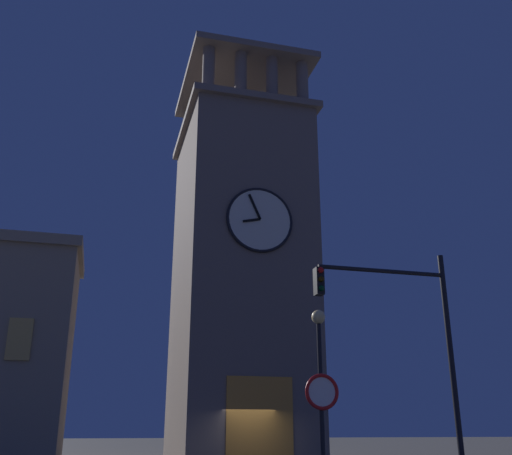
{
  "coord_description": "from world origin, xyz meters",
  "views": [
    {
      "loc": [
        6.95,
        26.1,
        1.62
      ],
      "look_at": [
        -1.47,
        -5.4,
        12.97
      ],
      "focal_mm": 40.82,
      "sensor_mm": 36.0,
      "label": 1
    }
  ],
  "objects_px": {
    "traffic_signal_near": "(409,330)",
    "street_lamp": "(320,361)",
    "no_horn_sign": "(322,402)",
    "clocktower": "(240,273)"
  },
  "relations": [
    {
      "from": "no_horn_sign",
      "to": "traffic_signal_near",
      "type": "bearing_deg",
      "value": -150.01
    },
    {
      "from": "traffic_signal_near",
      "to": "clocktower",
      "type": "bearing_deg",
      "value": -87.64
    },
    {
      "from": "clocktower",
      "to": "traffic_signal_near",
      "type": "relative_size",
      "value": 4.06
    },
    {
      "from": "traffic_signal_near",
      "to": "no_horn_sign",
      "type": "height_order",
      "value": "traffic_signal_near"
    },
    {
      "from": "street_lamp",
      "to": "traffic_signal_near",
      "type": "bearing_deg",
      "value": 117.69
    },
    {
      "from": "traffic_signal_near",
      "to": "street_lamp",
      "type": "bearing_deg",
      "value": -62.31
    },
    {
      "from": "clocktower",
      "to": "no_horn_sign",
      "type": "distance_m",
      "value": 20.87
    },
    {
      "from": "clocktower",
      "to": "traffic_signal_near",
      "type": "height_order",
      "value": "clocktower"
    },
    {
      "from": "traffic_signal_near",
      "to": "no_horn_sign",
      "type": "distance_m",
      "value": 4.39
    },
    {
      "from": "clocktower",
      "to": "no_horn_sign",
      "type": "xyz_separation_m",
      "value": [
        2.68,
        19.12,
        -7.93
      ]
    }
  ]
}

